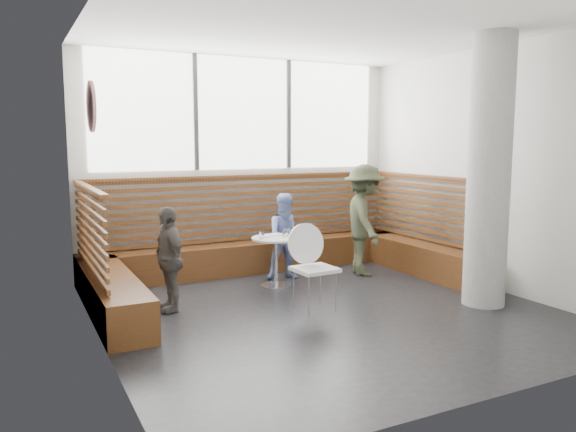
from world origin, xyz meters
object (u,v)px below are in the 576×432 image
concrete_column (489,172)px  cafe_chair (312,260)px  child_back (287,236)px  cafe_table (276,251)px  child_left (169,259)px  adult_man (364,220)px

concrete_column → cafe_chair: 2.34m
child_back → cafe_table: bearing=-121.5°
cafe_chair → concrete_column: bearing=-24.7°
child_back → cafe_chair: bearing=-92.0°
concrete_column → child_left: size_ratio=2.61×
cafe_table → child_back: size_ratio=0.55×
cafe_chair → adult_man: bearing=34.0°
cafe_table → cafe_chair: 1.12m
cafe_table → adult_man: size_ratio=0.42×
adult_man → concrete_column: bearing=-147.7°
child_left → child_back: bearing=105.3°
concrete_column → adult_man: bearing=102.3°
concrete_column → cafe_table: size_ratio=4.70×
adult_man → child_back: size_ratio=1.33×
concrete_column → cafe_table: bearing=135.1°
adult_man → cafe_table: bearing=112.4°
adult_man → child_back: (-1.14, 0.27, -0.20)m
concrete_column → child_back: 2.88m
cafe_table → child_left: size_ratio=0.56×
child_left → cafe_chair: bearing=59.1°
concrete_column → adult_man: 2.14m
adult_man → child_left: bearing=118.9°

